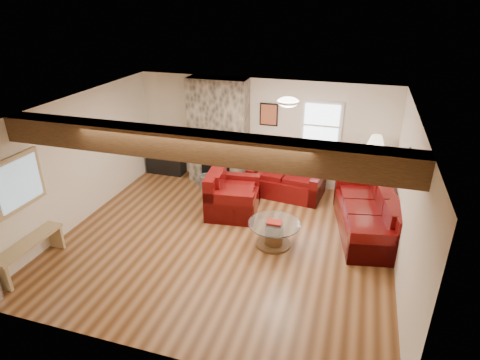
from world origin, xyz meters
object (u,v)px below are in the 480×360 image
(sofa_three, at_px, (366,212))
(armchair_red, at_px, (233,192))
(tv_cabinet, at_px, (167,164))
(television, at_px, (165,147))
(loveseat, at_px, (287,176))
(coffee_table, at_px, (274,234))
(floor_lamp, at_px, (375,146))

(sofa_three, height_order, armchair_red, armchair_red)
(tv_cabinet, xyz_separation_m, television, (0.00, 0.00, 0.47))
(loveseat, bearing_deg, television, -178.91)
(sofa_three, relative_size, coffee_table, 2.40)
(floor_lamp, bearing_deg, sofa_three, -91.93)
(loveseat, distance_m, floor_lamp, 2.03)
(floor_lamp, bearing_deg, tv_cabinet, 176.24)
(armchair_red, distance_m, tv_cabinet, 2.71)
(sofa_three, relative_size, television, 2.75)
(tv_cabinet, bearing_deg, floor_lamp, -3.76)
(sofa_three, relative_size, armchair_red, 1.98)
(television, height_order, floor_lamp, floor_lamp)
(sofa_three, relative_size, tv_cabinet, 2.42)
(coffee_table, xyz_separation_m, tv_cabinet, (-3.35, 2.43, 0.00))
(armchair_red, relative_size, floor_lamp, 0.71)
(coffee_table, height_order, tv_cabinet, coffee_table)
(loveseat, bearing_deg, armchair_red, -121.04)
(loveseat, distance_m, coffee_table, 2.15)
(sofa_three, height_order, coffee_table, sofa_three)
(sofa_three, bearing_deg, armchair_red, -100.79)
(sofa_three, distance_m, armchair_red, 2.66)
(armchair_red, relative_size, television, 1.39)
(armchair_red, height_order, coffee_table, armchair_red)
(loveseat, distance_m, tv_cabinet, 3.19)
(tv_cabinet, height_order, television, television)
(armchair_red, distance_m, floor_lamp, 3.07)
(tv_cabinet, relative_size, television, 1.14)
(sofa_three, bearing_deg, loveseat, -134.32)
(coffee_table, bearing_deg, floor_lamp, 52.53)
(coffee_table, distance_m, tv_cabinet, 4.14)
(coffee_table, bearing_deg, tv_cabinet, 144.05)
(loveseat, bearing_deg, floor_lamp, 5.66)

